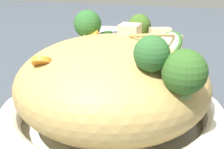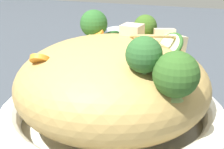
# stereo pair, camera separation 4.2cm
# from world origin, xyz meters

# --- Properties ---
(ground_plane) EXTENTS (3.00, 3.00, 0.00)m
(ground_plane) POSITION_xyz_m (0.00, 0.00, 0.00)
(ground_plane) COLOR #3B424B
(serving_bowl) EXTENTS (0.33, 0.33, 0.06)m
(serving_bowl) POSITION_xyz_m (0.00, 0.00, 0.03)
(serving_bowl) COLOR white
(serving_bowl) RESTS_ON ground_plane
(noodle_heap) EXTENTS (0.27, 0.27, 0.14)m
(noodle_heap) POSITION_xyz_m (0.00, -0.00, 0.09)
(noodle_heap) COLOR tan
(noodle_heap) RESTS_ON serving_bowl
(broccoli_florets) EXTENTS (0.22, 0.22, 0.07)m
(broccoli_florets) POSITION_xyz_m (-0.03, 0.00, 0.15)
(broccoli_florets) COLOR #A5C279
(broccoli_florets) RESTS_ON serving_bowl
(carrot_coins) EXTENTS (0.17, 0.19, 0.03)m
(carrot_coins) POSITION_xyz_m (0.02, -0.02, 0.13)
(carrot_coins) COLOR orange
(carrot_coins) RESTS_ON serving_bowl
(zucchini_slices) EXTENTS (0.18, 0.12, 0.05)m
(zucchini_slices) POSITION_xyz_m (0.00, -0.07, 0.13)
(zucchini_slices) COLOR beige
(zucchini_slices) RESTS_ON serving_bowl
(chicken_chunks) EXTENTS (0.09, 0.07, 0.04)m
(chicken_chunks) POSITION_xyz_m (-0.05, -0.06, 0.14)
(chicken_chunks) COLOR beige
(chicken_chunks) RESTS_ON serving_bowl
(drinking_glass) EXTENTS (0.06, 0.06, 0.10)m
(drinking_glass) POSITION_xyz_m (0.10, -0.28, 0.05)
(drinking_glass) COLOR silver
(drinking_glass) RESTS_ON ground_plane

